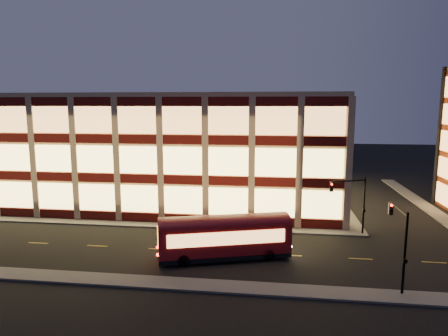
# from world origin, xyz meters

# --- Properties ---
(ground) EXTENTS (200.00, 200.00, 0.00)m
(ground) POSITION_xyz_m (0.00, 0.00, 0.00)
(ground) COLOR black
(ground) RESTS_ON ground
(sidewalk_office_south) EXTENTS (54.00, 2.00, 0.15)m
(sidewalk_office_south) POSITION_xyz_m (-3.00, 1.00, 0.07)
(sidewalk_office_south) COLOR #514F4C
(sidewalk_office_south) RESTS_ON ground
(sidewalk_office_east) EXTENTS (2.00, 30.00, 0.15)m
(sidewalk_office_east) POSITION_xyz_m (23.00, 17.00, 0.07)
(sidewalk_office_east) COLOR #514F4C
(sidewalk_office_east) RESTS_ON ground
(sidewalk_tower_west) EXTENTS (2.00, 30.00, 0.15)m
(sidewalk_tower_west) POSITION_xyz_m (34.00, 17.00, 0.07)
(sidewalk_tower_west) COLOR #514F4C
(sidewalk_tower_west) RESTS_ON ground
(sidewalk_near) EXTENTS (100.00, 2.00, 0.15)m
(sidewalk_near) POSITION_xyz_m (0.00, -13.00, 0.07)
(sidewalk_near) COLOR #514F4C
(sidewalk_near) RESTS_ON ground
(office_building) EXTENTS (50.45, 30.45, 14.50)m
(office_building) POSITION_xyz_m (-2.91, 16.91, 7.25)
(office_building) COLOR tan
(office_building) RESTS_ON ground
(traffic_signal_far) EXTENTS (3.79, 1.87, 6.00)m
(traffic_signal_far) POSITION_xyz_m (22.21, 0.24, 4.11)
(traffic_signal_far) COLOR black
(traffic_signal_far) RESTS_ON ground
(traffic_signal_near) EXTENTS (0.32, 4.45, 6.00)m
(traffic_signal_near) POSITION_xyz_m (23.50, -11.03, 4.13)
(traffic_signal_near) COLOR black
(traffic_signal_near) RESTS_ON ground
(trolley_bus) EXTENTS (11.58, 6.05, 3.81)m
(trolley_bus) POSITION_xyz_m (10.27, -7.36, 2.11)
(trolley_bus) COLOR maroon
(trolley_bus) RESTS_ON ground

